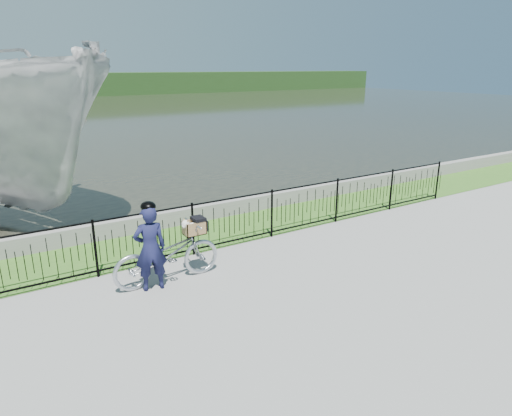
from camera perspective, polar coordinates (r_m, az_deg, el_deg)
ground at (r=9.04m, az=2.42°, el=-7.86°), size 120.00×120.00×0.00m
grass_strip at (r=11.10m, az=-5.24°, el=-2.99°), size 60.00×2.00×0.01m
water at (r=40.16m, az=-25.90°, el=10.12°), size 120.00×120.00×0.00m
quay_wall at (r=11.89m, az=-7.48°, el=-0.67°), size 60.00×0.30×0.40m
fence at (r=10.08m, az=-2.72°, el=-1.62°), size 14.00×0.06×1.15m
far_treeline at (r=66.91m, az=-29.13°, el=13.19°), size 120.00×6.00×3.00m
far_building_right at (r=66.11m, az=-23.75°, el=13.96°), size 6.00×3.00×3.20m
bicycle_rig at (r=8.57m, az=-11.01°, el=-5.67°), size 2.03×0.71×1.16m
cyclist at (r=8.24m, az=-13.10°, el=-4.76°), size 0.61×0.44×1.63m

